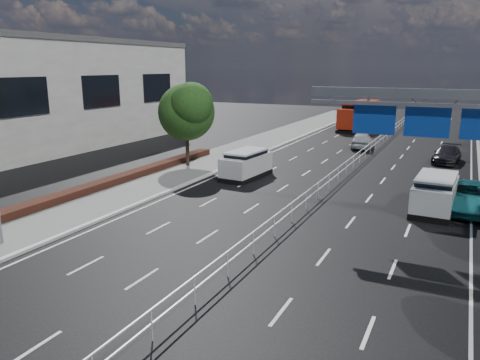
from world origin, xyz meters
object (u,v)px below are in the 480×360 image
at_px(white_minivan, 246,164).
at_px(near_car_dark, 366,115).
at_px(near_car_silver, 362,140).
at_px(parked_car_dark, 447,155).
at_px(parked_car_teal, 471,197).
at_px(overhead_gantry, 445,116).
at_px(red_bus, 361,115).
at_px(silver_minivan, 435,194).

distance_m(white_minivan, near_car_dark, 41.75).
relative_size(near_car_silver, parked_car_dark, 1.01).
distance_m(white_minivan, parked_car_dark, 17.66).
height_order(near_car_silver, parked_car_teal, near_car_silver).
bearing_deg(near_car_dark, white_minivan, 88.84).
bearing_deg(near_car_dark, overhead_gantry, 103.97).
xyz_separation_m(red_bus, near_car_dark, (-1.37, 10.65, -1.08)).
bearing_deg(red_bus, near_car_silver, -73.84).
bearing_deg(white_minivan, overhead_gantry, -22.67).
distance_m(overhead_gantry, red_bus, 39.58).
xyz_separation_m(overhead_gantry, silver_minivan, (-0.24, 3.95, -4.62)).
xyz_separation_m(near_car_dark, parked_car_teal, (14.20, -43.50, 0.05)).
height_order(red_bus, parked_car_teal, red_bus).
height_order(white_minivan, parked_car_dark, white_minivan).
bearing_deg(white_minivan, red_bus, 91.26).
relative_size(near_car_dark, parked_car_dark, 0.96).
relative_size(near_car_silver, parked_car_teal, 0.83).
bearing_deg(parked_car_teal, near_car_silver, 125.87).
relative_size(near_car_silver, near_car_dark, 1.05).
height_order(red_bus, silver_minivan, red_bus).
distance_m(near_car_dark, parked_car_teal, 45.76).
bearing_deg(red_bus, parked_car_dark, -55.67).
xyz_separation_m(red_bus, parked_car_dark, (11.04, -18.88, -1.14)).
relative_size(red_bus, near_car_silver, 2.54).
xyz_separation_m(white_minivan, red_bus, (1.72, 31.09, 0.83)).
relative_size(overhead_gantry, parked_car_dark, 2.22).
relative_size(red_bus, near_car_dark, 2.66).
height_order(near_car_silver, silver_minivan, silver_minivan).
relative_size(white_minivan, red_bus, 0.40).
xyz_separation_m(white_minivan, silver_minivan, (12.76, -2.70, 0.01)).
bearing_deg(parked_car_dark, red_bus, 126.24).
bearing_deg(overhead_gantry, silver_minivan, 93.48).
relative_size(overhead_gantry, near_car_dark, 2.31).
bearing_deg(near_car_dark, red_bus, 96.63).
bearing_deg(overhead_gantry, near_car_silver, 109.42).
bearing_deg(white_minivan, near_car_dark, 93.94).
bearing_deg(parked_car_dark, near_car_dark, 118.71).
height_order(white_minivan, parked_car_teal, white_minivan).
xyz_separation_m(white_minivan, near_car_dark, (0.35, 41.75, -0.25)).
bearing_deg(white_minivan, silver_minivan, -7.53).
bearing_deg(overhead_gantry, red_bus, 106.64).
relative_size(overhead_gantry, parked_car_teal, 1.83).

